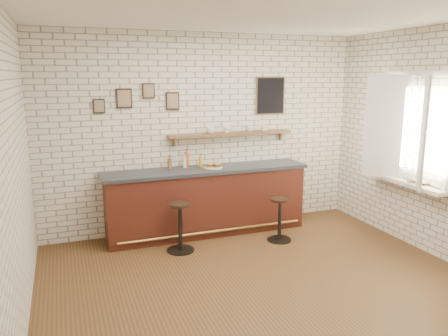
{
  "coord_description": "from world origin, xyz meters",
  "views": [
    {
      "loc": [
        -2.06,
        -4.36,
        2.38
      ],
      "look_at": [
        -0.09,
        0.9,
        1.17
      ],
      "focal_mm": 35.0,
      "sensor_mm": 36.0,
      "label": 1
    }
  ],
  "objects_px": {
    "ciabatta_sandwich": "(214,165)",
    "condiment_bottle_yellow": "(201,161)",
    "sandwich_plate": "(213,168)",
    "bar_stool_right": "(280,218)",
    "bar_stool_left": "(180,225)",
    "shelf_cup_d": "(264,128)",
    "shelf_cup_a": "(211,130)",
    "book_lower": "(414,183)",
    "bitters_bottle_white": "(185,161)",
    "shelf_cup_b": "(227,130)",
    "shelf_cup_c": "(250,129)",
    "bitters_bottle_brown": "(170,163)",
    "bitters_bottle_amber": "(187,160)",
    "bar_counter": "(207,201)",
    "book_upper": "(416,182)"
  },
  "relations": [
    {
      "from": "bitters_bottle_white",
      "to": "shelf_cup_c",
      "type": "relative_size",
      "value": 2.06
    },
    {
      "from": "bitters_bottle_amber",
      "to": "shelf_cup_a",
      "type": "xyz_separation_m",
      "value": [
        0.4,
        0.04,
        0.43
      ]
    },
    {
      "from": "bar_stool_left",
      "to": "sandwich_plate",
      "type": "bearing_deg",
      "value": 39.03
    },
    {
      "from": "shelf_cup_c",
      "to": "bitters_bottle_brown",
      "type": "bearing_deg",
      "value": 105.85
    },
    {
      "from": "bitters_bottle_brown",
      "to": "shelf_cup_c",
      "type": "relative_size",
      "value": 1.84
    },
    {
      "from": "condiment_bottle_yellow",
      "to": "bar_stool_right",
      "type": "bearing_deg",
      "value": -42.52
    },
    {
      "from": "bar_stool_left",
      "to": "shelf_cup_b",
      "type": "distance_m",
      "value": 1.71
    },
    {
      "from": "ciabatta_sandwich",
      "to": "book_lower",
      "type": "height_order",
      "value": "ciabatta_sandwich"
    },
    {
      "from": "bitters_bottle_brown",
      "to": "shelf_cup_d",
      "type": "xyz_separation_m",
      "value": [
        1.57,
        0.04,
        0.45
      ]
    },
    {
      "from": "sandwich_plate",
      "to": "book_upper",
      "type": "xyz_separation_m",
      "value": [
        2.35,
        -1.6,
        -0.06
      ]
    },
    {
      "from": "ciabatta_sandwich",
      "to": "bitters_bottle_brown",
      "type": "bearing_deg",
      "value": 164.0
    },
    {
      "from": "bar_stool_right",
      "to": "shelf_cup_d",
      "type": "relative_size",
      "value": 6.82
    },
    {
      "from": "ciabatta_sandwich",
      "to": "bar_counter",
      "type": "bearing_deg",
      "value": 170.33
    },
    {
      "from": "bar_counter",
      "to": "sandwich_plate",
      "type": "relative_size",
      "value": 11.07
    },
    {
      "from": "sandwich_plate",
      "to": "shelf_cup_a",
      "type": "xyz_separation_m",
      "value": [
        0.04,
        0.22,
        0.53
      ]
    },
    {
      "from": "sandwich_plate",
      "to": "bar_stool_right",
      "type": "xyz_separation_m",
      "value": [
        0.79,
        -0.67,
        -0.67
      ]
    },
    {
      "from": "bitters_bottle_white",
      "to": "book_upper",
      "type": "height_order",
      "value": "bitters_bottle_white"
    },
    {
      "from": "bar_counter",
      "to": "bar_stool_left",
      "type": "relative_size",
      "value": 4.55
    },
    {
      "from": "sandwich_plate",
      "to": "bar_stool_left",
      "type": "relative_size",
      "value": 0.41
    },
    {
      "from": "condiment_bottle_yellow",
      "to": "shelf_cup_d",
      "type": "xyz_separation_m",
      "value": [
        1.08,
        0.04,
        0.45
      ]
    },
    {
      "from": "shelf_cup_d",
      "to": "shelf_cup_a",
      "type": "bearing_deg",
      "value": -167.46
    },
    {
      "from": "bitters_bottle_white",
      "to": "shelf_cup_b",
      "type": "relative_size",
      "value": 2.12
    },
    {
      "from": "bitters_bottle_white",
      "to": "bar_stool_left",
      "type": "xyz_separation_m",
      "value": [
        -0.28,
        -0.72,
        -0.74
      ]
    },
    {
      "from": "sandwich_plate",
      "to": "shelf_cup_a",
      "type": "distance_m",
      "value": 0.58
    },
    {
      "from": "bitters_bottle_white",
      "to": "shelf_cup_a",
      "type": "xyz_separation_m",
      "value": [
        0.42,
        0.04,
        0.45
      ]
    },
    {
      "from": "bar_stool_left",
      "to": "shelf_cup_c",
      "type": "bearing_deg",
      "value": 29.27
    },
    {
      "from": "shelf_cup_b",
      "to": "bar_counter",
      "type": "bearing_deg",
      "value": 173.89
    },
    {
      "from": "shelf_cup_c",
      "to": "shelf_cup_d",
      "type": "xyz_separation_m",
      "value": [
        0.25,
        0.0,
        -0.0
      ]
    },
    {
      "from": "bitters_bottle_white",
      "to": "book_lower",
      "type": "bearing_deg",
      "value": -32.45
    },
    {
      "from": "ciabatta_sandwich",
      "to": "book_lower",
      "type": "xyz_separation_m",
      "value": [
        2.34,
        -1.56,
        -0.12
      ]
    },
    {
      "from": "ciabatta_sandwich",
      "to": "shelf_cup_b",
      "type": "xyz_separation_m",
      "value": [
        0.3,
        0.22,
        0.49
      ]
    },
    {
      "from": "shelf_cup_c",
      "to": "shelf_cup_a",
      "type": "bearing_deg",
      "value": 104.2
    },
    {
      "from": "shelf_cup_b",
      "to": "shelf_cup_d",
      "type": "bearing_deg",
      "value": -32.48
    },
    {
      "from": "sandwich_plate",
      "to": "bitters_bottle_white",
      "type": "relative_size",
      "value": 1.23
    },
    {
      "from": "bitters_bottle_brown",
      "to": "shelf_cup_d",
      "type": "height_order",
      "value": "shelf_cup_d"
    },
    {
      "from": "ciabatta_sandwich",
      "to": "bitters_bottle_white",
      "type": "bearing_deg",
      "value": 155.3
    },
    {
      "from": "condiment_bottle_yellow",
      "to": "bitters_bottle_white",
      "type": "bearing_deg",
      "value": 180.0
    },
    {
      "from": "ciabatta_sandwich",
      "to": "condiment_bottle_yellow",
      "type": "bearing_deg",
      "value": 129.45
    },
    {
      "from": "bitters_bottle_amber",
      "to": "book_lower",
      "type": "xyz_separation_m",
      "value": [
        2.71,
        -1.74,
        -0.18
      ]
    },
    {
      "from": "bar_counter",
      "to": "bar_stool_right",
      "type": "height_order",
      "value": "bar_counter"
    },
    {
      "from": "sandwich_plate",
      "to": "condiment_bottle_yellow",
      "type": "xyz_separation_m",
      "value": [
        -0.14,
        0.18,
        0.07
      ]
    },
    {
      "from": "bar_counter",
      "to": "shelf_cup_d",
      "type": "height_order",
      "value": "shelf_cup_d"
    },
    {
      "from": "shelf_cup_d",
      "to": "book_upper",
      "type": "xyz_separation_m",
      "value": [
        1.41,
        -1.82,
        -0.58
      ]
    },
    {
      "from": "bitters_bottle_amber",
      "to": "shelf_cup_a",
      "type": "distance_m",
      "value": 0.58
    },
    {
      "from": "condiment_bottle_yellow",
      "to": "bar_stool_left",
      "type": "bearing_deg",
      "value": -126.2
    },
    {
      "from": "ciabatta_sandwich",
      "to": "bitters_bottle_white",
      "type": "distance_m",
      "value": 0.44
    },
    {
      "from": "shelf_cup_b",
      "to": "shelf_cup_d",
      "type": "xyz_separation_m",
      "value": [
        0.64,
        0.0,
        -0.01
      ]
    },
    {
      "from": "sandwich_plate",
      "to": "book_lower",
      "type": "xyz_separation_m",
      "value": [
        2.35,
        -1.56,
        -0.08
      ]
    },
    {
      "from": "bitters_bottle_white",
      "to": "shelf_cup_d",
      "type": "distance_m",
      "value": 1.4
    },
    {
      "from": "shelf_cup_c",
      "to": "book_lower",
      "type": "height_order",
      "value": "shelf_cup_c"
    }
  ]
}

